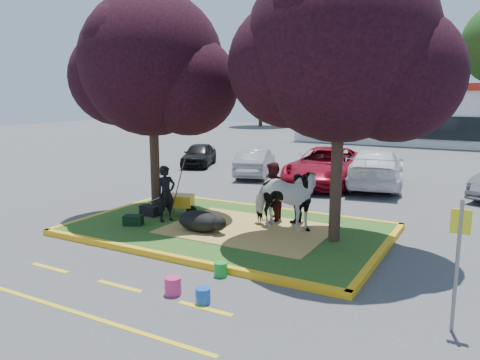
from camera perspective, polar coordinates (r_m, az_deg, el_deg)
The scene contains 31 objects.
ground at distance 12.82m, azimuth -1.44°, elevation -6.31°, with size 90.00×90.00×0.00m, color #424244.
median_island at distance 12.80m, azimuth -1.45°, elevation -5.99°, with size 8.00×5.00×0.15m, color #1F4916.
curb_near at distance 10.77m, azimuth -8.51°, elevation -9.33°, with size 8.30×0.16×0.15m, color #F2AD14.
curb_far at distance 15.00m, azimuth 3.56°, elevation -3.54°, with size 8.30×0.16×0.15m, color #F2AD14.
curb_left at distance 15.21m, azimuth -14.85°, elevation -3.68°, with size 0.16×5.30×0.15m, color #F2AD14.
curb_right at distance 11.39m, azimuth 16.76°, elevation -8.56°, with size 0.16×5.30×0.15m, color #F2AD14.
straw_bedding at distance 12.49m, azimuth 0.94°, elevation -6.02°, with size 4.20×3.00×0.01m, color tan.
tree_purple_left at distance 14.20m, azimuth -10.69°, elevation 12.95°, with size 5.06×4.20×6.51m.
tree_purple_right at distance 11.29m, azimuth 12.27°, elevation 14.61°, with size 5.30×4.40×6.82m.
fire_lane_stripe_a at distance 11.05m, azimuth -22.17°, elevation -9.89°, with size 1.10×0.12×0.01m, color yellow.
fire_lane_stripe_b at distance 9.65m, azimuth -14.48°, elevation -12.41°, with size 1.10×0.12×0.01m, color yellow.
fire_lane_stripe_c at distance 8.50m, azimuth -4.25°, elevation -15.35°, with size 1.10×0.12×0.01m, color yellow.
fire_lane_long at distance 8.90m, azimuth -19.96°, elevation -14.74°, with size 6.00×0.10×0.01m, color yellow.
retail_building at distance 38.82m, azimuth 22.93°, elevation 7.51°, with size 20.40×8.40×4.40m.
treeline at distance 48.61m, azimuth 23.78°, elevation 14.37°, with size 46.58×7.80×14.63m.
cow at distance 12.29m, azimuth 5.37°, elevation -2.30°, with size 0.91×2.00×1.69m, color silver.
calf at distance 12.29m, azimuth -4.92°, elevation -5.03°, with size 1.27×0.72×0.55m, color black.
handler at distance 13.28m, azimuth -8.99°, elevation -1.66°, with size 0.58×0.38×1.58m, color black.
visitor_a at distance 13.12m, azimuth 3.94°, elevation -1.48°, with size 0.82×0.64×1.68m, color #401217.
visitor_b at distance 12.98m, azimuth 7.05°, elevation -2.26°, with size 0.83×0.35×1.42m, color black.
wheelbarrow at distance 14.07m, azimuth -7.52°, elevation -2.54°, with size 1.56×0.78×0.59m.
gear_bag_dark at distance 14.11m, azimuth -10.94°, elevation -3.68°, with size 0.58×0.31×0.29m, color black.
gear_bag_green at distance 13.20m, azimuth -12.88°, elevation -4.80°, with size 0.51×0.32×0.27m, color black.
sign_post at distance 8.00m, azimuth 25.04°, elevation -8.09°, with size 0.30×0.06×2.13m.
bucket_green at distance 9.79m, azimuth -2.37°, elevation -10.82°, with size 0.28×0.28×0.30m, color #179629.
bucket_pink at distance 9.03m, azimuth -8.18°, elevation -12.67°, with size 0.31×0.31×0.34m, color #D32F6A.
bucket_blue at distance 8.63m, azimuth -4.54°, elevation -13.90°, with size 0.27×0.27×0.29m, color blue.
car_black at distance 24.41m, azimuth -5.02°, elevation 3.11°, with size 1.39×3.46×1.18m, color black.
car_silver at distance 21.32m, azimuth 1.89°, elevation 2.17°, with size 1.32×3.79×1.25m, color gray.
car_red at distance 19.60m, azimuth 10.41°, elevation 1.66°, with size 2.51×5.45×1.51m, color maroon.
car_white at distance 19.58m, azimuth 16.18°, elevation 1.43°, with size 2.14×5.26×1.53m, color white.
Camera 1 is at (6.23, -10.58, 3.70)m, focal length 35.00 mm.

